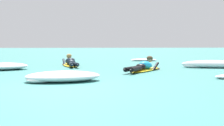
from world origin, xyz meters
The scene contains 7 objects.
ground_plane centered at (0.00, 10.00, 0.00)m, with size 120.00×120.00×0.00m, color #387A75.
surfer_near centered at (2.80, 3.43, 0.14)m, with size 1.77×2.29×0.53m.
surfer_far centered at (0.28, 5.99, 0.14)m, with size 0.90×2.70×0.54m.
whitewater_front centered at (4.11, 9.30, 0.06)m, with size 1.54×1.06×0.13m.
whitewater_mid_right centered at (-2.05, 4.48, 0.12)m, with size 1.94×1.53×0.25m.
whitewater_back centered at (0.27, 1.02, 0.12)m, with size 1.92×1.23×0.25m.
whitewater_far_band centered at (5.74, 4.42, 0.14)m, with size 2.49×1.24×0.30m.
Camera 1 is at (0.68, -5.99, 0.90)m, focal length 46.05 mm.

